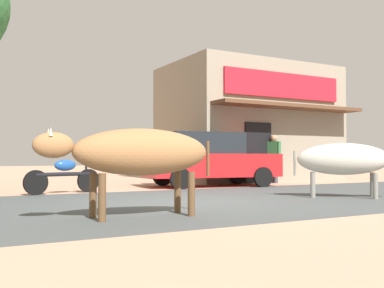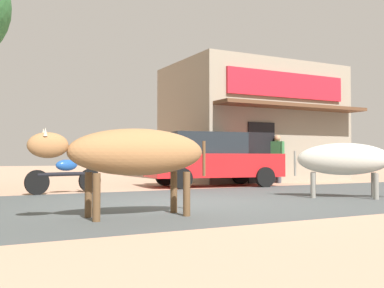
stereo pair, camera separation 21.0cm
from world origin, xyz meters
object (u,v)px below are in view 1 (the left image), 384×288
Objects in this scene: cow_far_dark at (346,159)px; pedestrian_by_shop at (274,155)px; cow_near_brown at (139,153)px; parked_motorcycle at (64,175)px; parked_hatchback_car at (209,159)px.

cow_far_dark is 5.79m from pedestrian_by_shop.
pedestrian_by_shop reaches higher than cow_near_brown.
cow_far_dark is 1.29× the size of pedestrian_by_shop.
parked_motorcycle is at bearing -171.23° from pedestrian_by_shop.
cow_near_brown is (-4.59, -5.62, 0.12)m from parked_hatchback_car.
parked_motorcycle is at bearing -172.09° from parked_hatchback_car.
pedestrian_by_shop reaches higher than parked_motorcycle.
pedestrian_by_shop is at bearing 66.62° from cow_far_dark.
cow_far_dark is (5.28, 0.84, -0.12)m from cow_near_brown.
cow_far_dark is (5.21, -4.16, 0.38)m from parked_motorcycle.
parked_hatchback_car reaches higher than cow_near_brown.
pedestrian_by_shop is at bearing 39.08° from cow_near_brown.
parked_hatchback_car is 4.83m from cow_far_dark.
parked_motorcycle is (-4.53, -0.63, -0.38)m from parked_hatchback_car.
cow_far_dark is (0.68, -4.78, 0.00)m from parked_hatchback_car.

